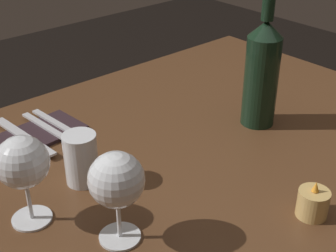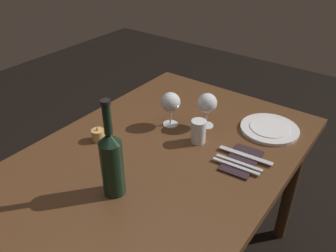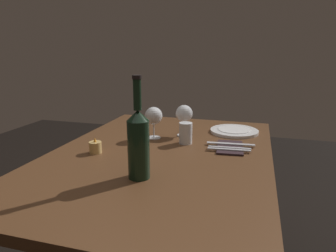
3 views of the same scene
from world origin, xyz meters
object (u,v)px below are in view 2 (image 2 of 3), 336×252
at_px(wine_bottle, 112,161).
at_px(table_knife, 246,155).
at_px(folded_napkin, 242,161).
at_px(water_tumbler, 198,132).
at_px(votive_candle, 98,135).
at_px(dinner_plate, 270,129).
at_px(wine_glass_right, 207,104).
at_px(fork_outer, 236,166).
at_px(fork_inner, 239,163).
at_px(wine_glass_left, 170,103).

bearing_deg(wine_bottle, table_knife, -32.10).
bearing_deg(folded_napkin, water_tumbler, 85.78).
bearing_deg(votive_candle, water_tumbler, -55.05).
distance_m(votive_candle, table_knife, 0.59).
bearing_deg(dinner_plate, folded_napkin, -179.57).
bearing_deg(table_knife, wine_bottle, 147.90).
relative_size(wine_glass_right, wine_bottle, 0.45).
relative_size(dinner_plate, fork_outer, 1.36).
distance_m(fork_outer, table_knife, 0.08).
relative_size(folded_napkin, fork_outer, 1.10).
height_order(fork_outer, table_knife, same).
relative_size(wine_bottle, fork_inner, 1.91).
distance_m(votive_candle, dinner_plate, 0.72).
bearing_deg(folded_napkin, wine_glass_right, 60.25).
distance_m(votive_candle, fork_inner, 0.57).
xyz_separation_m(water_tumbler, folded_napkin, (-0.01, -0.20, -0.04)).
bearing_deg(dinner_plate, fork_outer, -179.63).
relative_size(fork_inner, fork_outer, 1.00).
bearing_deg(wine_bottle, dinner_plate, -21.85).
bearing_deg(wine_glass_left, folded_napkin, -98.34).
bearing_deg(votive_candle, wine_bottle, -124.31).
height_order(votive_candle, dinner_plate, votive_candle).
xyz_separation_m(water_tumbler, fork_outer, (-0.06, -0.20, -0.03)).
bearing_deg(fork_inner, wine_glass_right, 55.94).
bearing_deg(fork_inner, folded_napkin, 0.00).
relative_size(wine_bottle, folded_napkin, 1.74).
height_order(dinner_plate, fork_outer, dinner_plate).
relative_size(wine_bottle, fork_outer, 1.91).
xyz_separation_m(water_tumbler, table_knife, (0.02, -0.20, -0.03)).
distance_m(water_tumbler, folded_napkin, 0.21).
height_order(dinner_plate, table_knife, dinner_plate).
relative_size(wine_glass_left, fork_outer, 0.85).
distance_m(wine_glass_right, table_knife, 0.28).
xyz_separation_m(wine_bottle, folded_napkin, (0.40, -0.27, -0.12)).
distance_m(wine_glass_left, wine_glass_right, 0.15).
bearing_deg(table_knife, wine_glass_left, 86.26).
bearing_deg(wine_bottle, fork_outer, -37.64).
bearing_deg(table_knife, fork_outer, 180.00).
height_order(dinner_plate, fork_inner, dinner_plate).
bearing_deg(votive_candle, fork_outer, -72.66).
height_order(wine_bottle, votive_candle, wine_bottle).
relative_size(votive_candle, fork_outer, 0.37).
height_order(dinner_plate, folded_napkin, dinner_plate).
bearing_deg(wine_glass_left, wine_bottle, -167.43).
relative_size(water_tumbler, table_knife, 0.46).
height_order(wine_glass_left, folded_napkin, wine_glass_left).
xyz_separation_m(wine_glass_right, water_tumbler, (-0.12, -0.04, -0.06)).
distance_m(fork_inner, table_knife, 0.05).
xyz_separation_m(fork_outer, table_knife, (0.08, 0.00, 0.00)).
relative_size(water_tumbler, dinner_plate, 0.40).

